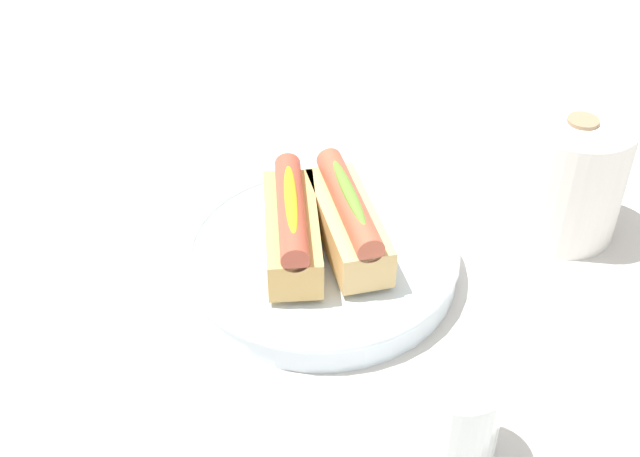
# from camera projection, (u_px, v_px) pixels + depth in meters

# --- Properties ---
(ground_plane) EXTENTS (2.40, 2.40, 0.00)m
(ground_plane) POSITION_uv_depth(u_px,v_px,m) (309.00, 265.00, 0.84)
(ground_plane) COLOR beige
(serving_bowl) EXTENTS (0.27, 0.27, 0.03)m
(serving_bowl) POSITION_uv_depth(u_px,v_px,m) (320.00, 257.00, 0.82)
(serving_bowl) COLOR silver
(serving_bowl) RESTS_ON ground_plane
(hotdog_front) EXTENTS (0.16, 0.11, 0.06)m
(hotdog_front) POSITION_uv_depth(u_px,v_px,m) (292.00, 226.00, 0.79)
(hotdog_front) COLOR tan
(hotdog_front) RESTS_ON serving_bowl
(hotdog_back) EXTENTS (0.16, 0.09, 0.06)m
(hotdog_back) POSITION_uv_depth(u_px,v_px,m) (348.00, 219.00, 0.80)
(hotdog_back) COLOR #DBB270
(hotdog_back) RESTS_ON serving_bowl
(water_glass) EXTENTS (0.07, 0.07, 0.09)m
(water_glass) POSITION_uv_depth(u_px,v_px,m) (455.00, 420.00, 0.64)
(water_glass) COLOR white
(water_glass) RESTS_ON ground_plane
(paper_towel_roll) EXTENTS (0.11, 0.11, 0.13)m
(paper_towel_roll) POSITION_uv_depth(u_px,v_px,m) (570.00, 177.00, 0.85)
(paper_towel_roll) COLOR white
(paper_towel_roll) RESTS_ON ground_plane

